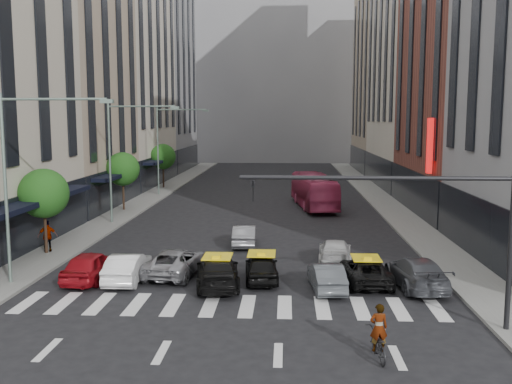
# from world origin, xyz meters

# --- Properties ---
(ground) EXTENTS (160.00, 160.00, 0.00)m
(ground) POSITION_xyz_m (0.00, 0.00, 0.00)
(ground) COLOR black
(ground) RESTS_ON ground
(sidewalk_left) EXTENTS (3.00, 96.00, 0.15)m
(sidewalk_left) POSITION_xyz_m (-11.50, 30.00, 0.07)
(sidewalk_left) COLOR slate
(sidewalk_left) RESTS_ON ground
(sidewalk_right) EXTENTS (3.00, 96.00, 0.15)m
(sidewalk_right) POSITION_xyz_m (11.50, 30.00, 0.07)
(sidewalk_right) COLOR slate
(sidewalk_right) RESTS_ON ground
(building_left_b) EXTENTS (8.00, 16.00, 24.00)m
(building_left_b) POSITION_xyz_m (-17.00, 28.00, 12.00)
(building_left_b) COLOR tan
(building_left_b) RESTS_ON ground
(building_left_c) EXTENTS (8.00, 20.00, 36.00)m
(building_left_c) POSITION_xyz_m (-17.00, 46.00, 18.00)
(building_left_c) COLOR beige
(building_left_c) RESTS_ON ground
(building_left_d) EXTENTS (8.00, 18.00, 30.00)m
(building_left_d) POSITION_xyz_m (-17.00, 65.00, 15.00)
(building_left_d) COLOR gray
(building_left_d) RESTS_ON ground
(building_right_b) EXTENTS (8.00, 18.00, 26.00)m
(building_right_b) POSITION_xyz_m (17.00, 27.00, 13.00)
(building_right_b) COLOR brown
(building_right_b) RESTS_ON ground
(building_right_c) EXTENTS (8.00, 20.00, 40.00)m
(building_right_c) POSITION_xyz_m (17.00, 46.00, 20.00)
(building_right_c) COLOR beige
(building_right_c) RESTS_ON ground
(building_right_d) EXTENTS (8.00, 18.00, 28.00)m
(building_right_d) POSITION_xyz_m (17.00, 65.00, 14.00)
(building_right_d) COLOR tan
(building_right_d) RESTS_ON ground
(building_far) EXTENTS (30.00, 10.00, 36.00)m
(building_far) POSITION_xyz_m (0.00, 85.00, 18.00)
(building_far) COLOR gray
(building_far) RESTS_ON ground
(tree_near) EXTENTS (2.88, 2.88, 4.95)m
(tree_near) POSITION_xyz_m (-11.80, 10.00, 3.65)
(tree_near) COLOR black
(tree_near) RESTS_ON sidewalk_left
(tree_mid) EXTENTS (2.88, 2.88, 4.95)m
(tree_mid) POSITION_xyz_m (-11.80, 26.00, 3.65)
(tree_mid) COLOR black
(tree_mid) RESTS_ON sidewalk_left
(tree_far) EXTENTS (2.88, 2.88, 4.95)m
(tree_far) POSITION_xyz_m (-11.80, 42.00, 3.65)
(tree_far) COLOR black
(tree_far) RESTS_ON sidewalk_left
(streetlamp_near) EXTENTS (5.38, 0.25, 9.00)m
(streetlamp_near) POSITION_xyz_m (-10.04, 4.00, 5.90)
(streetlamp_near) COLOR gray
(streetlamp_near) RESTS_ON sidewalk_left
(streetlamp_mid) EXTENTS (5.38, 0.25, 9.00)m
(streetlamp_mid) POSITION_xyz_m (-10.04, 20.00, 5.90)
(streetlamp_mid) COLOR gray
(streetlamp_mid) RESTS_ON sidewalk_left
(streetlamp_far) EXTENTS (5.38, 0.25, 9.00)m
(streetlamp_far) POSITION_xyz_m (-10.04, 36.00, 5.90)
(streetlamp_far) COLOR gray
(streetlamp_far) RESTS_ON sidewalk_left
(traffic_signal) EXTENTS (10.10, 0.20, 6.00)m
(traffic_signal) POSITION_xyz_m (7.69, -1.00, 4.47)
(traffic_signal) COLOR black
(traffic_signal) RESTS_ON ground
(liberty_sign) EXTENTS (0.30, 0.70, 4.00)m
(liberty_sign) POSITION_xyz_m (12.60, 20.00, 6.00)
(liberty_sign) COLOR red
(liberty_sign) RESTS_ON ground
(car_red) EXTENTS (1.94, 4.42, 1.48)m
(car_red) POSITION_xyz_m (-7.40, 4.96, 0.74)
(car_red) COLOR maroon
(car_red) RESTS_ON ground
(car_white_front) EXTENTS (1.56, 4.31, 1.41)m
(car_white_front) POSITION_xyz_m (-5.53, 4.92, 0.71)
(car_white_front) COLOR white
(car_white_front) RESTS_ON ground
(car_silver) EXTENTS (2.89, 5.17, 1.37)m
(car_silver) POSITION_xyz_m (-3.40, 6.20, 0.68)
(car_silver) COLOR #949499
(car_silver) RESTS_ON ground
(taxi_left) EXTENTS (2.67, 5.18, 1.44)m
(taxi_left) POSITION_xyz_m (-1.01, 4.32, 0.72)
(taxi_left) COLOR black
(taxi_left) RESTS_ON ground
(taxi_center) EXTENTS (1.90, 4.07, 1.35)m
(taxi_center) POSITION_xyz_m (1.05, 5.38, 0.67)
(taxi_center) COLOR black
(taxi_center) RESTS_ON ground
(car_grey_mid) EXTENTS (1.71, 4.04, 1.30)m
(car_grey_mid) POSITION_xyz_m (4.14, 4.03, 0.65)
(car_grey_mid) COLOR #484D51
(car_grey_mid) RESTS_ON ground
(taxi_right) EXTENTS (2.28, 4.59, 1.25)m
(taxi_right) POSITION_xyz_m (6.11, 5.18, 0.62)
(taxi_right) COLOR black
(taxi_right) RESTS_ON ground
(car_grey_curb) EXTENTS (2.50, 5.20, 1.46)m
(car_grey_curb) POSITION_xyz_m (8.42, 4.63, 0.73)
(car_grey_curb) COLOR #45474D
(car_grey_curb) RESTS_ON ground
(car_row2_left) EXTENTS (1.53, 4.07, 1.33)m
(car_row2_left) POSITION_xyz_m (-0.37, 13.17, 0.66)
(car_row2_left) COLOR gray
(car_row2_left) RESTS_ON ground
(car_row2_right) EXTENTS (2.11, 4.48, 1.27)m
(car_row2_right) POSITION_xyz_m (4.97, 9.30, 0.63)
(car_row2_right) COLOR silver
(car_row2_right) RESTS_ON ground
(bus) EXTENTS (3.95, 10.97, 2.99)m
(bus) POSITION_xyz_m (4.70, 28.90, 1.49)
(bus) COLOR #B9365F
(bus) RESTS_ON ground
(motorcycle) EXTENTS (0.80, 1.96, 1.00)m
(motorcycle) POSITION_xyz_m (5.34, -3.59, 0.50)
(motorcycle) COLOR black
(motorcycle) RESTS_ON ground
(rider) EXTENTS (0.62, 0.43, 1.64)m
(rider) POSITION_xyz_m (5.34, -3.59, 1.82)
(rider) COLOR gray
(rider) RESTS_ON motorcycle
(pedestrian_far) EXTENTS (1.19, 0.77, 1.88)m
(pedestrian_far) POSITION_xyz_m (-11.79, 10.23, 1.09)
(pedestrian_far) COLOR gray
(pedestrian_far) RESTS_ON sidewalk_left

